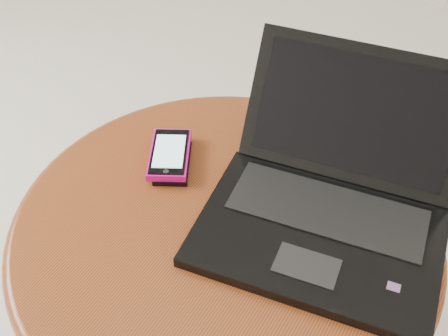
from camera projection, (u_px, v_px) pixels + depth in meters
The scene contains 4 objects.
table at pixel (224, 265), 0.93m from camera, with size 0.65×0.65×0.52m.
laptop at pixel (329, 200), 0.83m from camera, with size 0.39×0.40×0.20m.
phone_black at pixel (173, 162), 0.94m from camera, with size 0.10×0.12×0.01m.
phone_pink at pixel (169, 154), 0.94m from camera, with size 0.11×0.13×0.01m.
Camera 1 is at (0.27, -0.43, 1.16)m, focal length 45.31 mm.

